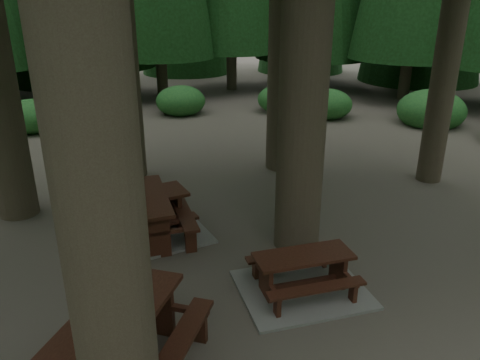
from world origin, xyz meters
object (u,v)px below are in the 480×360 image
object	(u,v)px
picnic_table_a	(302,279)
picnic_table_c	(138,221)
picnic_table_e	(121,336)
picnic_table_b	(147,210)

from	to	relation	value
picnic_table_a	picnic_table_c	bearing A→B (deg)	131.60
picnic_table_a	picnic_table_e	world-z (taller)	picnic_table_e
picnic_table_e	picnic_table_c	bearing A→B (deg)	24.47
picnic_table_b	picnic_table_c	distance (m)	0.36
picnic_table_a	picnic_table_c	distance (m)	3.53
picnic_table_a	picnic_table_b	bearing A→B (deg)	130.77
picnic_table_c	picnic_table_e	distance (m)	3.70
picnic_table_c	picnic_table_e	xyz separation A→B (m)	(-0.75, -3.61, 0.29)
picnic_table_a	picnic_table_b	world-z (taller)	picnic_table_b
picnic_table_a	picnic_table_b	distance (m)	3.33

